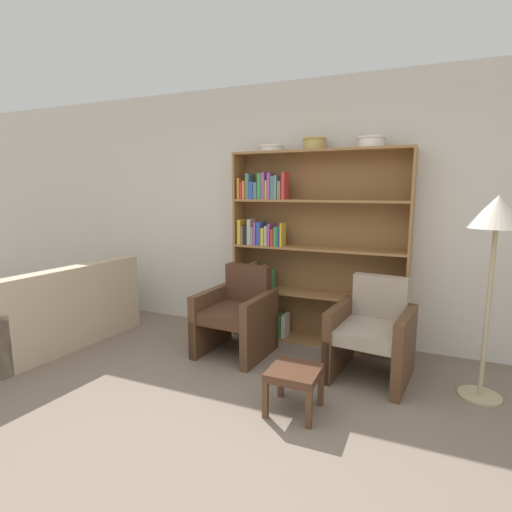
{
  "coord_description": "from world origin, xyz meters",
  "views": [
    {
      "loc": [
        1.16,
        -1.82,
        1.62
      ],
      "look_at": [
        -0.45,
        1.88,
        0.95
      ],
      "focal_mm": 28.0,
      "sensor_mm": 36.0,
      "label": 1
    }
  ],
  "objects_px": {
    "bowl_cream": "(271,148)",
    "bowl_olive": "(314,143)",
    "floor_lamp": "(496,224)",
    "armchair_cushioned": "(372,333)",
    "bookshelf": "(301,251)",
    "bowl_brass": "(371,142)",
    "armchair_leather": "(237,314)",
    "footstool": "(294,377)",
    "couch": "(55,316)"
  },
  "relations": [
    {
      "from": "bowl_cream",
      "to": "armchair_leather",
      "type": "bearing_deg",
      "value": -103.0
    },
    {
      "from": "bookshelf",
      "to": "bowl_cream",
      "type": "bearing_deg",
      "value": -177.21
    },
    {
      "from": "bookshelf",
      "to": "bowl_brass",
      "type": "relative_size",
      "value": 7.43
    },
    {
      "from": "couch",
      "to": "armchair_leather",
      "type": "relative_size",
      "value": 2.0
    },
    {
      "from": "armchair_leather",
      "to": "footstool",
      "type": "relative_size",
      "value": 2.37
    },
    {
      "from": "bowl_olive",
      "to": "footstool",
      "type": "relative_size",
      "value": 0.69
    },
    {
      "from": "bowl_olive",
      "to": "floor_lamp",
      "type": "distance_m",
      "value": 1.82
    },
    {
      "from": "bookshelf",
      "to": "armchair_cushioned",
      "type": "distance_m",
      "value": 1.18
    },
    {
      "from": "couch",
      "to": "armchair_leather",
      "type": "distance_m",
      "value": 1.99
    },
    {
      "from": "bowl_cream",
      "to": "bowl_olive",
      "type": "xyz_separation_m",
      "value": [
        0.46,
        0.0,
        0.03
      ]
    },
    {
      "from": "bowl_olive",
      "to": "couch",
      "type": "bearing_deg",
      "value": -156.25
    },
    {
      "from": "bowl_olive",
      "to": "bowl_brass",
      "type": "relative_size",
      "value": 0.92
    },
    {
      "from": "bowl_brass",
      "to": "armchair_leather",
      "type": "distance_m",
      "value": 2.11
    },
    {
      "from": "bowl_cream",
      "to": "couch",
      "type": "distance_m",
      "value": 2.92
    },
    {
      "from": "couch",
      "to": "armchair_leather",
      "type": "xyz_separation_m",
      "value": [
        1.92,
        0.53,
        0.11
      ]
    },
    {
      "from": "bowl_cream",
      "to": "bowl_brass",
      "type": "relative_size",
      "value": 0.97
    },
    {
      "from": "bowl_brass",
      "to": "bowl_olive",
      "type": "bearing_deg",
      "value": 180.0
    },
    {
      "from": "floor_lamp",
      "to": "footstool",
      "type": "height_order",
      "value": "floor_lamp"
    },
    {
      "from": "couch",
      "to": "bowl_cream",
      "type": "bearing_deg",
      "value": -56.47
    },
    {
      "from": "bookshelf",
      "to": "armchair_cushioned",
      "type": "xyz_separation_m",
      "value": [
        0.84,
        -0.59,
        -0.59
      ]
    },
    {
      "from": "bookshelf",
      "to": "bowl_brass",
      "type": "height_order",
      "value": "bowl_brass"
    },
    {
      "from": "floor_lamp",
      "to": "bowl_cream",
      "type": "bearing_deg",
      "value": 163.16
    },
    {
      "from": "bowl_cream",
      "to": "couch",
      "type": "xyz_separation_m",
      "value": [
        -2.05,
        -1.11,
        -1.77
      ]
    },
    {
      "from": "bowl_olive",
      "to": "armchair_leather",
      "type": "xyz_separation_m",
      "value": [
        -0.59,
        -0.57,
        -1.69
      ]
    },
    {
      "from": "bookshelf",
      "to": "bowl_olive",
      "type": "height_order",
      "value": "bowl_olive"
    },
    {
      "from": "armchair_cushioned",
      "to": "footstool",
      "type": "distance_m",
      "value": 0.94
    },
    {
      "from": "bowl_olive",
      "to": "bowl_brass",
      "type": "bearing_deg",
      "value": -0.0
    },
    {
      "from": "armchair_cushioned",
      "to": "armchair_leather",
      "type": "bearing_deg",
      "value": 6.78
    },
    {
      "from": "armchair_leather",
      "to": "armchair_cushioned",
      "type": "height_order",
      "value": "same"
    },
    {
      "from": "couch",
      "to": "armchair_cushioned",
      "type": "height_order",
      "value": "armchair_cushioned"
    },
    {
      "from": "bowl_brass",
      "to": "couch",
      "type": "bearing_deg",
      "value": -160.17
    },
    {
      "from": "armchair_leather",
      "to": "floor_lamp",
      "type": "xyz_separation_m",
      "value": [
        2.16,
        -0.04,
        0.98
      ]
    },
    {
      "from": "bowl_cream",
      "to": "floor_lamp",
      "type": "relative_size",
      "value": 0.17
    },
    {
      "from": "bowl_olive",
      "to": "armchair_cushioned",
      "type": "xyz_separation_m",
      "value": [
        0.72,
        -0.57,
        -1.69
      ]
    },
    {
      "from": "floor_lamp",
      "to": "footstool",
      "type": "bearing_deg",
      "value": -148.67
    },
    {
      "from": "bookshelf",
      "to": "couch",
      "type": "bearing_deg",
      "value": -154.79
    },
    {
      "from": "bookshelf",
      "to": "bowl_olive",
      "type": "relative_size",
      "value": 8.06
    },
    {
      "from": "bowl_brass",
      "to": "couch",
      "type": "height_order",
      "value": "bowl_brass"
    },
    {
      "from": "bowl_olive",
      "to": "armchair_cushioned",
      "type": "bearing_deg",
      "value": -38.63
    },
    {
      "from": "armchair_leather",
      "to": "couch",
      "type": "bearing_deg",
      "value": 19.23
    },
    {
      "from": "couch",
      "to": "bowl_brass",
      "type": "bearing_deg",
      "value": -64.98
    },
    {
      "from": "armchair_cushioned",
      "to": "floor_lamp",
      "type": "xyz_separation_m",
      "value": [
        0.85,
        -0.04,
        0.98
      ]
    },
    {
      "from": "bowl_olive",
      "to": "bowl_brass",
      "type": "distance_m",
      "value": 0.55
    },
    {
      "from": "bowl_olive",
      "to": "couch",
      "type": "xyz_separation_m",
      "value": [
        -2.51,
        -1.11,
        -1.8
      ]
    },
    {
      "from": "armchair_cushioned",
      "to": "couch",
      "type": "bearing_deg",
      "value": 16.18
    },
    {
      "from": "bookshelf",
      "to": "armchair_cushioned",
      "type": "bearing_deg",
      "value": -34.84
    },
    {
      "from": "bowl_brass",
      "to": "footstool",
      "type": "xyz_separation_m",
      "value": [
        -0.28,
        -1.4,
        -1.8
      ]
    },
    {
      "from": "bookshelf",
      "to": "bowl_cream",
      "type": "relative_size",
      "value": 7.64
    },
    {
      "from": "footstool",
      "to": "bowl_olive",
      "type": "bearing_deg",
      "value": 101.03
    },
    {
      "from": "bowl_brass",
      "to": "floor_lamp",
      "type": "relative_size",
      "value": 0.17
    }
  ]
}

